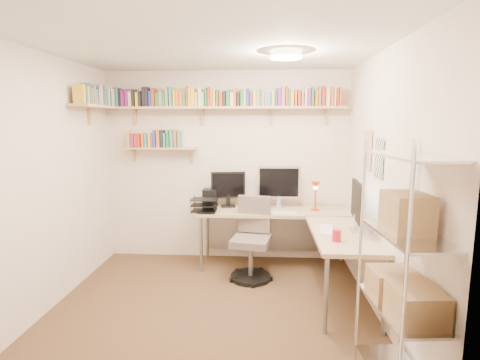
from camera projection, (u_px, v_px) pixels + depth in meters
name	position (u px, v px, depth m)	size (l,w,h in m)	color
ground	(212.00, 309.00, 3.72)	(3.20, 3.20, 0.00)	#402E1B
room_shell	(210.00, 154.00, 3.48)	(3.24, 3.04, 2.52)	beige
wall_shelves	(193.00, 107.00, 4.71)	(3.12, 1.09, 0.80)	tan
corner_desk	(279.00, 215.00, 4.49)	(1.98, 1.89, 1.29)	tan
office_chair	(252.00, 244.00, 4.43)	(0.51, 0.52, 0.97)	black
wire_rack	(405.00, 267.00, 2.41)	(0.42, 0.77, 1.72)	silver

